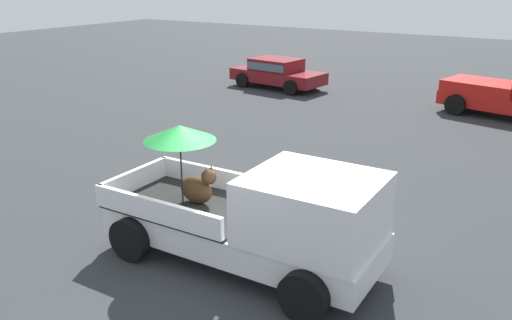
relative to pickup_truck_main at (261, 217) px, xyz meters
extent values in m
plane|color=#2D3033|center=(-0.42, 0.00, -0.98)|extent=(80.00, 80.00, 0.00)
cylinder|color=black|center=(1.31, 1.01, -0.58)|extent=(0.81, 0.30, 0.80)
cylinder|color=black|center=(1.34, -0.95, -0.58)|extent=(0.81, 0.30, 0.80)
cylinder|color=black|center=(-2.19, 0.94, -0.58)|extent=(0.81, 0.30, 0.80)
cylinder|color=black|center=(-2.15, -1.02, -0.58)|extent=(0.81, 0.30, 0.80)
cube|color=white|center=(-0.42, 0.00, -0.41)|extent=(5.04, 1.90, 0.50)
cube|color=white|center=(0.98, 0.02, 0.38)|extent=(2.14, 1.90, 1.08)
cube|color=#4C606B|center=(1.98, 0.04, 0.58)|extent=(0.09, 1.72, 0.64)
cube|color=black|center=(-1.57, -0.03, -0.13)|extent=(2.84, 1.90, 0.06)
cube|color=white|center=(-1.59, 0.89, 0.10)|extent=(2.80, 0.16, 0.40)
cube|color=white|center=(-1.56, -0.95, 0.10)|extent=(2.80, 0.16, 0.40)
cube|color=white|center=(-2.92, -0.06, 0.10)|extent=(0.14, 1.84, 0.40)
ellipsoid|color=#472D19|center=(-1.46, 0.06, 0.16)|extent=(0.69, 0.33, 0.52)
sphere|color=#472D19|center=(-1.16, 0.06, 0.48)|extent=(0.29, 0.29, 0.28)
cone|color=#472D19|center=(-1.16, 0.14, 0.62)|extent=(0.09, 0.09, 0.12)
cone|color=#472D19|center=(-1.16, -0.02, 0.62)|extent=(0.09, 0.09, 0.12)
cylinder|color=black|center=(-1.63, -0.13, 0.54)|extent=(0.03, 0.03, 1.28)
cone|color=#19722D|center=(-1.63, -0.13, 1.28)|extent=(1.33, 1.33, 0.28)
cylinder|color=black|center=(0.69, 14.96, -0.60)|extent=(0.80, 0.41, 0.76)
cylinder|color=black|center=(0.30, 13.10, -0.60)|extent=(0.80, 0.41, 0.76)
cube|color=red|center=(2.06, 13.70, -0.43)|extent=(5.07, 2.75, 0.50)
cube|color=red|center=(1.08, 13.90, 0.02)|extent=(3.01, 2.32, 0.40)
cylinder|color=black|center=(-6.27, 14.56, -0.65)|extent=(0.68, 0.29, 0.66)
cylinder|color=black|center=(-6.47, 12.81, -0.65)|extent=(0.68, 0.29, 0.66)
cylinder|color=black|center=(-8.95, 14.86, -0.65)|extent=(0.68, 0.29, 0.66)
cylinder|color=black|center=(-9.15, 13.11, -0.65)|extent=(0.68, 0.29, 0.66)
cube|color=maroon|center=(-7.71, 13.83, -0.43)|extent=(4.47, 2.24, 0.52)
cube|color=maroon|center=(-7.81, 13.85, 0.07)|extent=(2.27, 1.83, 0.56)
cube|color=#4C606B|center=(-7.81, 13.85, 0.07)|extent=(2.22, 1.90, 0.32)
camera|label=1|loc=(4.41, -7.12, 3.96)|focal=37.56mm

